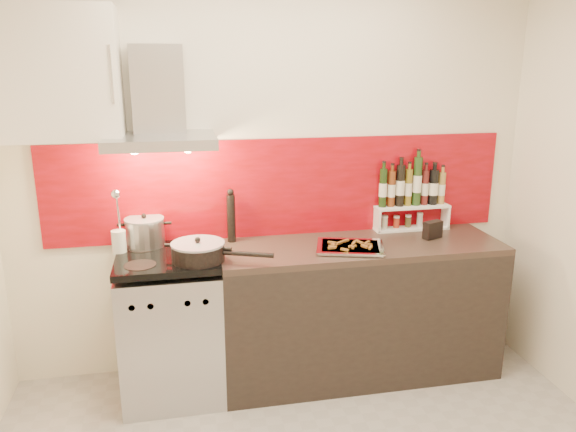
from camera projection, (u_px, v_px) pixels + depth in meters
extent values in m
cube|color=silver|center=(274.00, 175.00, 3.63)|extent=(3.40, 0.02, 2.60)
cube|color=maroon|center=(282.00, 188.00, 3.65)|extent=(3.00, 0.02, 0.64)
cube|color=#B7B7BA|center=(172.00, 330.00, 3.45)|extent=(0.60, 0.60, 0.84)
cube|color=black|center=(173.00, 367.00, 3.21)|extent=(0.50, 0.02, 0.40)
cube|color=#B7B7BA|center=(169.00, 304.00, 3.10)|extent=(0.56, 0.02, 0.12)
cube|color=#FF190C|center=(169.00, 305.00, 3.10)|extent=(0.10, 0.01, 0.04)
cube|color=black|center=(168.00, 258.00, 3.33)|extent=(0.60, 0.60, 0.04)
cube|color=black|center=(358.00, 311.00, 3.68)|extent=(1.80, 0.60, 0.86)
cube|color=#32251E|center=(360.00, 246.00, 3.56)|extent=(1.80, 0.60, 0.04)
cube|color=#B7B7BA|center=(161.00, 141.00, 3.19)|extent=(0.62, 0.50, 0.06)
cube|color=#B7B7BA|center=(158.00, 89.00, 3.25)|extent=(0.30, 0.18, 0.50)
sphere|color=#FFD18C|center=(134.00, 148.00, 3.17)|extent=(0.07, 0.07, 0.07)
sphere|color=#FFD18C|center=(188.00, 147.00, 3.23)|extent=(0.07, 0.07, 0.07)
cube|color=white|center=(53.00, 74.00, 3.05)|extent=(0.70, 0.35, 0.72)
cylinder|color=#B7B7BA|center=(145.00, 233.00, 3.46)|extent=(0.24, 0.24, 0.16)
cylinder|color=#99999E|center=(144.00, 219.00, 3.44)|extent=(0.24, 0.24, 0.01)
sphere|color=black|center=(144.00, 216.00, 3.43)|extent=(0.03, 0.03, 0.03)
cylinder|color=black|center=(198.00, 252.00, 3.22)|extent=(0.30, 0.30, 0.10)
cylinder|color=#99999E|center=(198.00, 244.00, 3.20)|extent=(0.31, 0.31, 0.01)
sphere|color=black|center=(198.00, 240.00, 3.19)|extent=(0.03, 0.03, 0.03)
cylinder|color=black|center=(248.00, 254.00, 3.16)|extent=(0.28, 0.13, 0.03)
cylinder|color=silver|center=(119.00, 242.00, 3.35)|extent=(0.09, 0.09, 0.14)
cylinder|color=silver|center=(118.00, 212.00, 3.30)|extent=(0.01, 0.07, 0.26)
sphere|color=silver|center=(116.00, 194.00, 3.22)|extent=(0.06, 0.06, 0.06)
cylinder|color=black|center=(231.00, 218.00, 3.55)|extent=(0.05, 0.05, 0.31)
sphere|color=black|center=(230.00, 192.00, 3.51)|extent=(0.04, 0.04, 0.04)
cube|color=white|center=(410.00, 228.00, 3.86)|extent=(0.52, 0.14, 0.01)
cube|color=white|center=(376.00, 219.00, 3.80)|extent=(0.01, 0.14, 0.15)
cube|color=white|center=(444.00, 216.00, 3.89)|extent=(0.02, 0.14, 0.15)
cube|color=white|center=(411.00, 206.00, 3.82)|extent=(0.52, 0.14, 0.02)
cylinder|color=black|center=(383.00, 188.00, 3.74)|extent=(0.05, 0.05, 0.26)
cylinder|color=#5C290F|center=(391.00, 189.00, 3.76)|extent=(0.05, 0.05, 0.24)
cylinder|color=black|center=(400.00, 186.00, 3.76)|extent=(0.06, 0.06, 0.28)
cylinder|color=brown|center=(408.00, 187.00, 3.78)|extent=(0.05, 0.05, 0.25)
cylinder|color=#1E3714|center=(417.00, 181.00, 3.78)|extent=(0.06, 0.06, 0.33)
cylinder|color=#501615|center=(425.00, 187.00, 3.80)|extent=(0.05, 0.05, 0.24)
cylinder|color=black|center=(433.00, 187.00, 3.82)|extent=(0.06, 0.06, 0.24)
cylinder|color=olive|center=(442.00, 188.00, 3.83)|extent=(0.05, 0.05, 0.22)
cylinder|color=#B3A991|center=(385.00, 223.00, 3.81)|extent=(0.04, 0.04, 0.08)
cylinder|color=#AC321C|center=(396.00, 223.00, 3.83)|extent=(0.04, 0.04, 0.07)
cylinder|color=#4B4625|center=(408.00, 222.00, 3.85)|extent=(0.04, 0.04, 0.07)
cylinder|color=beige|center=(420.00, 220.00, 3.86)|extent=(0.04, 0.04, 0.08)
cube|color=black|center=(433.00, 230.00, 3.64)|extent=(0.14, 0.10, 0.11)
cube|color=silver|center=(350.00, 248.00, 3.45)|extent=(0.45, 0.39, 0.01)
cube|color=silver|center=(350.00, 246.00, 3.44)|extent=(0.48, 0.41, 0.01)
cube|color=red|center=(350.00, 246.00, 3.44)|extent=(0.40, 0.34, 0.01)
cube|color=brown|center=(340.00, 243.00, 3.47)|extent=(0.05, 0.04, 0.01)
cube|color=brown|center=(332.00, 248.00, 3.38)|extent=(0.05, 0.02, 0.01)
cube|color=brown|center=(332.00, 242.00, 3.48)|extent=(0.05, 0.04, 0.01)
cube|color=brown|center=(345.00, 250.00, 3.35)|extent=(0.05, 0.05, 0.01)
cube|color=brown|center=(346.00, 241.00, 3.51)|extent=(0.05, 0.04, 0.01)
cube|color=brown|center=(370.00, 247.00, 3.39)|extent=(0.04, 0.05, 0.01)
cube|color=brown|center=(333.00, 246.00, 3.41)|extent=(0.05, 0.02, 0.01)
cube|color=brown|center=(334.00, 245.00, 3.43)|extent=(0.03, 0.05, 0.01)
cube|color=brown|center=(352.00, 246.00, 3.41)|extent=(0.05, 0.03, 0.01)
cube|color=brown|center=(360.00, 242.00, 3.48)|extent=(0.03, 0.05, 0.01)
cube|color=brown|center=(368.00, 245.00, 3.43)|extent=(0.05, 0.02, 0.01)
cube|color=brown|center=(353.00, 244.00, 3.45)|extent=(0.04, 0.05, 0.01)
cube|color=brown|center=(353.00, 247.00, 3.40)|extent=(0.04, 0.05, 0.01)
cube|color=brown|center=(356.00, 242.00, 3.50)|extent=(0.05, 0.05, 0.01)
cube|color=brown|center=(364.00, 246.00, 3.41)|extent=(0.04, 0.05, 0.01)
cube|color=brown|center=(367.00, 243.00, 3.48)|extent=(0.05, 0.05, 0.01)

